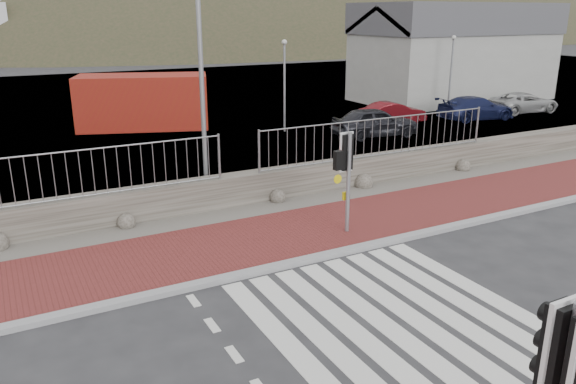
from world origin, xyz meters
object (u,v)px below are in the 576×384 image
traffic_signal_near (567,376)px  shipping_container (143,102)px  traffic_signal_far (348,162)px  car_d (524,103)px  car_a (375,122)px  car_c (476,108)px  car_b (393,113)px  streetlight (205,51)px

traffic_signal_near → shipping_container: traffic_signal_near is taller
traffic_signal_far → car_d: 21.21m
car_d → traffic_signal_far: bearing=124.9°
car_a → car_c: 7.10m
car_b → shipping_container: bearing=71.2°
traffic_signal_near → traffic_signal_far: (2.90, 8.03, -0.12)m
shipping_container → traffic_signal_near: bearing=-75.5°
car_c → shipping_container: bearing=75.3°
car_a → car_c: (7.04, 0.94, -0.06)m
traffic_signal_far → car_d: (18.50, 10.29, -1.32)m
traffic_signal_far → car_a: bearing=-132.7°
traffic_signal_near → car_c: bearing=45.4°
shipping_container → car_a: size_ratio=1.55×
streetlight → car_b: bearing=50.6°
traffic_signal_near → streetlight: 12.35m
streetlight → car_c: streetlight is taller
traffic_signal_near → traffic_signal_far: size_ratio=1.07×
shipping_container → car_a: shipping_container is taller
shipping_container → traffic_signal_far: bearing=-67.5°
traffic_signal_near → streetlight: bearing=85.3°
traffic_signal_far → streetlight: 5.14m
car_a → car_d: car_a is taller
traffic_signal_far → streetlight: streetlight is taller
streetlight → car_d: 21.74m
traffic_signal_near → car_a: bearing=58.1°
traffic_signal_near → shipping_container: bearing=84.8°
shipping_container → car_c: size_ratio=1.44×
shipping_container → car_d: shipping_container is taller
shipping_container → car_c: shipping_container is taller
car_b → traffic_signal_far: bearing=142.5°
traffic_signal_far → shipping_container: size_ratio=0.43×
car_a → streetlight: bearing=125.2°
car_c → car_d: car_c is taller
traffic_signal_far → streetlight: size_ratio=0.34×
shipping_container → car_a: bearing=-20.0°
car_a → car_b: 3.28m
traffic_signal_far → traffic_signal_near: bearing=67.3°
streetlight → shipping_container: (1.06, 11.77, -3.03)m
traffic_signal_near → traffic_signal_far: bearing=69.7°
shipping_container → car_a: (8.44, -6.86, -0.58)m
car_a → car_c: bearing=-74.5°
car_a → car_c: size_ratio=0.93×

